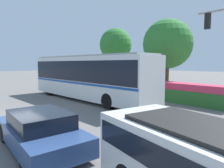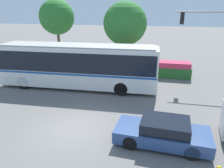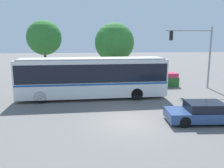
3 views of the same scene
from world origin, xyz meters
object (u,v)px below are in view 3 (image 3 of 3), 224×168
object	(u,v)px
sedan_foreground	(203,113)
street_tree_centre	(114,43)
traffic_light_pole	(199,48)
city_bus	(92,76)
street_tree_left	(44,38)

from	to	relation	value
sedan_foreground	street_tree_centre	world-z (taller)	street_tree_centre
sedan_foreground	traffic_light_pole	bearing A→B (deg)	-109.26
street_tree_centre	sedan_foreground	bearing A→B (deg)	-73.51
traffic_light_pole	street_tree_centre	size ratio (longest dim) A/B	0.91
city_bus	sedan_foreground	size ratio (longest dim) A/B	2.79
sedan_foreground	street_tree_left	size ratio (longest dim) A/B	0.63
sedan_foreground	traffic_light_pole	xyz separation A→B (m)	(4.05, 9.61, 3.44)
sedan_foreground	street_tree_centre	bearing A→B (deg)	-69.94
street_tree_centre	city_bus	bearing A→B (deg)	-110.41
traffic_light_pole	city_bus	bearing A→B (deg)	16.39
city_bus	sedan_foreground	xyz separation A→B (m)	(6.57, -6.49, -1.34)
traffic_light_pole	street_tree_centre	world-z (taller)	street_tree_centre
sedan_foreground	traffic_light_pole	world-z (taller)	traffic_light_pole
street_tree_centre	traffic_light_pole	bearing A→B (deg)	-25.58
traffic_light_pole	sedan_foreground	bearing A→B (deg)	67.16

